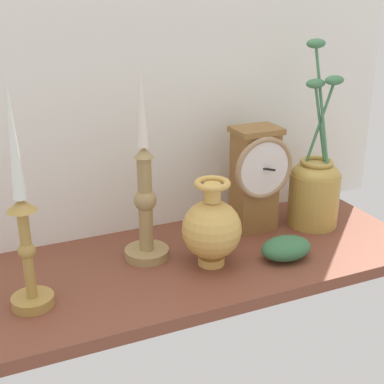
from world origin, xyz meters
TOP-DOWN VIEW (x-y plane):
  - ground_plane at (0.00, 0.00)cm, footprint 100.00×36.00cm
  - back_wall at (0.00, 18.50)cm, footprint 120.00×2.00cm
  - mantel_clock at (21.25, 7.00)cm, footprint 13.45×9.76cm
  - candlestick_tall_left at (-4.76, 4.05)cm, footprint 8.76×8.76cm
  - candlestick_tall_center at (-28.12, -4.51)cm, footprint 7.09×7.09cm
  - brass_vase_bulbous at (5.68, -3.60)cm, footprint 11.42×11.42cm
  - brass_vase_jar at (34.54, 4.05)cm, footprint 11.13×11.13cm
  - ivy_sprig at (19.99, -7.60)cm, footprint 10.42×7.29cm

SIDE VIEW (x-z plane):
  - ground_plane at x=0.00cm, z-range -2.40..0.00cm
  - ivy_sprig at x=19.99cm, z-range 0.00..4.45cm
  - brass_vase_bulbous at x=5.68cm, z-range -0.96..16.20cm
  - brass_vase_jar at x=34.54cm, z-range -11.19..29.00cm
  - candlestick_tall_left at x=-4.76cm, z-range -7.43..30.83cm
  - mantel_clock at x=21.25cm, z-range 0.73..23.52cm
  - candlestick_tall_center at x=-28.12cm, z-range -5.00..32.80cm
  - back_wall at x=0.00cm, z-range 0.00..65.00cm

